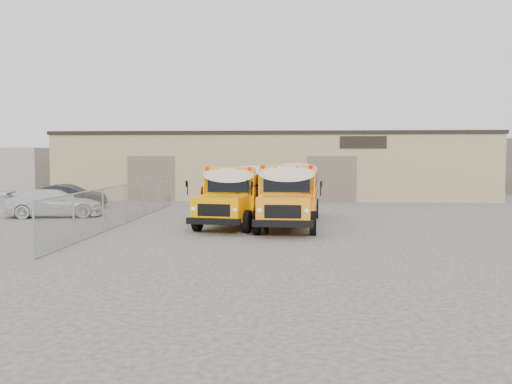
# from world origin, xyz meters

# --- Properties ---
(ground) EXTENTS (120.00, 120.00, 0.00)m
(ground) POSITION_xyz_m (0.00, 0.00, 0.00)
(ground) COLOR #3D3B38
(ground) RESTS_ON ground
(warehouse) EXTENTS (30.20, 10.20, 4.67)m
(warehouse) POSITION_xyz_m (-0.00, 19.99, 2.37)
(warehouse) COLOR #98895D
(warehouse) RESTS_ON ground
(chainlink_fence) EXTENTS (0.07, 18.07, 1.81)m
(chainlink_fence) POSITION_xyz_m (-6.00, 3.00, 0.90)
(chainlink_fence) COLOR gray
(chainlink_fence) RESTS_ON ground
(distant_building_left) EXTENTS (8.00, 6.00, 3.60)m
(distant_building_left) POSITION_xyz_m (-22.00, 22.00, 1.80)
(distant_building_left) COLOR gray
(distant_building_left) RESTS_ON ground
(school_bus_left) EXTENTS (3.64, 9.30, 2.65)m
(school_bus_left) POSITION_xyz_m (0.31, 9.64, 1.53)
(school_bus_left) COLOR #F79D00
(school_bus_left) RESTS_ON ground
(school_bus_right) EXTENTS (3.03, 9.51, 2.76)m
(school_bus_right) POSITION_xyz_m (1.79, 9.48, 1.59)
(school_bus_right) COLOR orange
(school_bus_right) RESTS_ON ground
(tarp_bundle) EXTENTS (1.07, 1.01, 1.32)m
(tarp_bundle) POSITION_xyz_m (1.05, 0.48, 0.68)
(tarp_bundle) COLOR black
(tarp_bundle) RESTS_ON ground
(car_white) EXTENTS (5.10, 3.00, 1.39)m
(car_white) POSITION_xyz_m (-10.36, 5.27, 0.69)
(car_white) COLOR silver
(car_white) RESTS_ON ground
(car_dark) EXTENTS (4.39, 2.17, 1.38)m
(car_dark) POSITION_xyz_m (-11.48, 9.69, 0.69)
(car_dark) COLOR black
(car_dark) RESTS_ON ground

